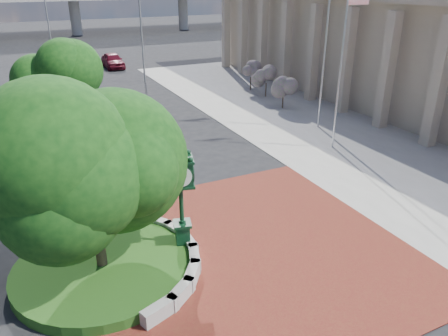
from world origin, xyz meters
TOP-DOWN VIEW (x-y plane):
  - ground at (0.00, 0.00)m, footprint 200.00×200.00m
  - plaza at (0.00, -1.00)m, footprint 12.00×12.00m
  - sidewalk at (16.00, 10.00)m, footprint 20.00×50.00m
  - planter_wall at (-2.71, -0.00)m, footprint 2.96×6.77m
  - grass_bed at (-5.00, 0.00)m, footprint 6.10×6.10m
  - civic_building at (23.60, 12.00)m, footprint 17.35×44.00m
  - tree_planter at (-5.00, 0.00)m, footprint 5.20×5.20m
  - tree_street at (-4.00, 18.00)m, footprint 4.40×4.40m
  - post_clock at (-1.99, 0.03)m, footprint 1.09×1.09m
  - parked_car at (3.85, 37.22)m, footprint 1.99×4.88m
  - flagpole_a at (10.07, 6.27)m, footprint 1.46×0.22m
  - flagpole_b at (11.70, 9.83)m, footprint 1.73×0.20m
  - street_lamp_near at (5.15, 28.47)m, footprint 2.08×0.84m
  - street_lamp_far at (-2.02, 38.90)m, footprint 1.87×0.29m
  - shrub_near at (12.02, 14.80)m, footprint 1.20×1.20m
  - shrub_mid at (12.67, 18.46)m, footprint 1.20×1.20m
  - shrub_far at (12.64, 21.11)m, footprint 1.20×1.20m

SIDE VIEW (x-z plane):
  - ground at x=0.00m, z-range 0.00..0.00m
  - plaza at x=0.00m, z-range 0.00..0.04m
  - sidewalk at x=16.00m, z-range 0.00..0.04m
  - grass_bed at x=-5.00m, z-range 0.00..0.40m
  - planter_wall at x=-2.71m, z-range 0.00..0.54m
  - parked_car at x=3.85m, z-range 0.00..1.66m
  - shrub_near at x=12.02m, z-range 0.49..2.69m
  - shrub_mid at x=12.67m, z-range 0.49..2.69m
  - shrub_far at x=12.64m, z-range 0.49..2.69m
  - post_clock at x=-1.99m, z-range 0.22..4.63m
  - tree_street at x=-4.00m, z-range 0.52..5.96m
  - tree_planter at x=-5.00m, z-range 0.56..6.89m
  - civic_building at x=23.60m, z-range 0.03..8.63m
  - flagpole_a at x=10.07m, z-range 0.12..9.49m
  - street_lamp_far at x=-2.02m, z-range 0.72..9.03m
  - street_lamp_near at x=5.15m, z-range 0.82..10.35m
  - flagpole_b at x=11.70m, z-range 0.14..11.18m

